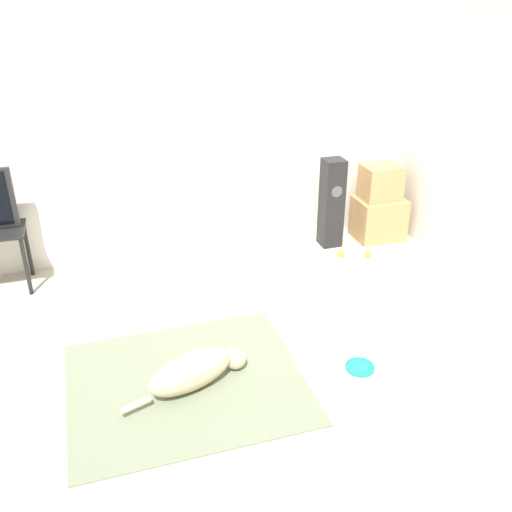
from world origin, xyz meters
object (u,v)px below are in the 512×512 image
at_px(dog, 195,370).
at_px(frisbee, 360,367).
at_px(cardboard_box_lower, 378,218).
at_px(floor_speaker, 332,203).
at_px(tennis_ball_near_speaker, 341,254).
at_px(tennis_ball_by_boxes, 368,254).
at_px(cardboard_box_upper, 381,182).

height_order(dog, frisbee, dog).
height_order(cardboard_box_lower, floor_speaker, floor_speaker).
bearing_deg(tennis_ball_near_speaker, tennis_ball_by_boxes, -19.56).
bearing_deg(cardboard_box_upper, floor_speaker, -177.98).
relative_size(cardboard_box_lower, tennis_ball_near_speaker, 7.23).
height_order(cardboard_box_lower, cardboard_box_upper, cardboard_box_upper).
xyz_separation_m(cardboard_box_lower, floor_speaker, (-0.54, -0.00, 0.23)).
bearing_deg(tennis_ball_near_speaker, cardboard_box_lower, 28.50).
bearing_deg(cardboard_box_lower, tennis_ball_by_boxes, -127.98).
relative_size(dog, floor_speaker, 1.00).
xyz_separation_m(cardboard_box_lower, cardboard_box_upper, (-0.01, 0.02, 0.38)).
xyz_separation_m(dog, cardboard_box_lower, (2.28, 1.76, 0.08)).
bearing_deg(frisbee, tennis_ball_near_speaker, 69.46).
bearing_deg(dog, frisbee, -7.85).
xyz_separation_m(dog, floor_speaker, (1.75, 1.76, 0.31)).
bearing_deg(tennis_ball_by_boxes, cardboard_box_lower, 52.02).
distance_m(dog, frisbee, 1.15).
xyz_separation_m(frisbee, tennis_ball_near_speaker, (0.61, 1.62, 0.02)).
bearing_deg(dog, cardboard_box_lower, 37.62).
bearing_deg(cardboard_box_lower, cardboard_box_upper, 116.28).
height_order(floor_speaker, tennis_ball_by_boxes, floor_speaker).
xyz_separation_m(cardboard_box_lower, tennis_ball_by_boxes, (-0.30, -0.39, -0.18)).
bearing_deg(floor_speaker, dog, -134.82).
bearing_deg(tennis_ball_by_boxes, dog, -145.27).
relative_size(floor_speaker, tennis_ball_near_speaker, 13.40).
relative_size(frisbee, cardboard_box_lower, 0.43).
height_order(floor_speaker, tennis_ball_near_speaker, floor_speaker).
bearing_deg(cardboard_box_upper, tennis_ball_by_boxes, -126.14).
height_order(frisbee, cardboard_box_lower, cardboard_box_lower).
bearing_deg(frisbee, floor_speaker, 72.10).
xyz_separation_m(floor_speaker, tennis_ball_near_speaker, (-0.01, -0.30, -0.41)).
relative_size(frisbee, cardboard_box_upper, 0.56).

